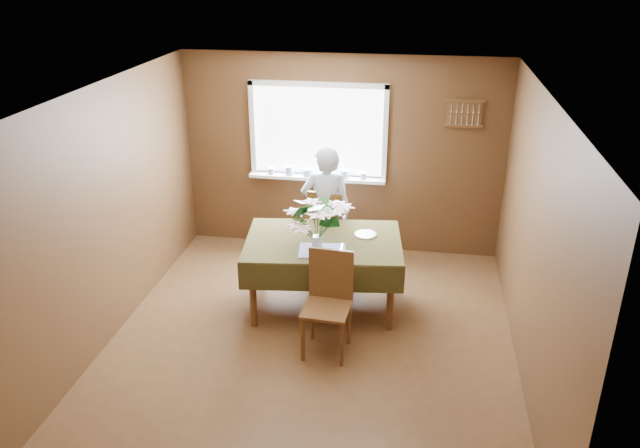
% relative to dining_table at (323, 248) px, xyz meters
% --- Properties ---
extents(floor, '(4.50, 4.50, 0.00)m').
position_rel_dining_table_xyz_m(floor, '(-0.01, -0.71, -0.70)').
color(floor, '#54361D').
rests_on(floor, ground).
extents(ceiling, '(4.50, 4.50, 0.00)m').
position_rel_dining_table_xyz_m(ceiling, '(-0.01, -0.71, 1.80)').
color(ceiling, white).
rests_on(ceiling, wall_back).
extents(wall_back, '(4.00, 0.00, 4.00)m').
position_rel_dining_table_xyz_m(wall_back, '(-0.01, 1.54, 0.55)').
color(wall_back, brown).
rests_on(wall_back, floor).
extents(wall_front, '(4.00, 0.00, 4.00)m').
position_rel_dining_table_xyz_m(wall_front, '(-0.01, -2.96, 0.55)').
color(wall_front, brown).
rests_on(wall_front, floor).
extents(wall_left, '(0.00, 4.50, 4.50)m').
position_rel_dining_table_xyz_m(wall_left, '(-2.01, -0.71, 0.55)').
color(wall_left, brown).
rests_on(wall_left, floor).
extents(wall_right, '(0.00, 4.50, 4.50)m').
position_rel_dining_table_xyz_m(wall_right, '(1.99, -0.71, 0.55)').
color(wall_right, brown).
rests_on(wall_right, floor).
extents(window_assembly, '(1.72, 0.20, 1.22)m').
position_rel_dining_table_xyz_m(window_assembly, '(-0.31, 1.49, 0.65)').
color(window_assembly, white).
rests_on(window_assembly, wall_back).
extents(spoon_rack, '(0.44, 0.05, 0.33)m').
position_rel_dining_table_xyz_m(spoon_rack, '(1.44, 1.51, 1.15)').
color(spoon_rack, brown).
rests_on(spoon_rack, wall_back).
extents(dining_table, '(1.76, 1.30, 0.80)m').
position_rel_dining_table_xyz_m(dining_table, '(0.00, 0.00, 0.00)').
color(dining_table, brown).
rests_on(dining_table, floor).
extents(chair_far, '(0.54, 0.54, 1.06)m').
position_rel_dining_table_xyz_m(chair_far, '(-0.09, 0.82, -0.13)').
color(chair_far, brown).
rests_on(chair_far, floor).
extents(chair_near, '(0.46, 0.46, 1.02)m').
position_rel_dining_table_xyz_m(chair_near, '(0.17, -0.76, -0.15)').
color(chair_near, brown).
rests_on(chair_near, floor).
extents(seated_woman, '(0.63, 0.45, 1.61)m').
position_rel_dining_table_xyz_m(seated_woman, '(-0.09, 0.75, 0.10)').
color(seated_woman, white).
rests_on(seated_woman, floor).
extents(flower_bouquet, '(0.56, 0.56, 0.48)m').
position_rel_dining_table_xyz_m(flower_bouquet, '(-0.03, -0.21, 0.41)').
color(flower_bouquet, white).
rests_on(flower_bouquet, dining_table).
extents(side_plate, '(0.25, 0.25, 0.01)m').
position_rel_dining_table_xyz_m(side_plate, '(0.43, 0.20, 0.10)').
color(side_plate, white).
rests_on(side_plate, dining_table).
extents(table_knife, '(0.03, 0.21, 0.00)m').
position_rel_dining_table_xyz_m(table_knife, '(0.22, -0.17, 0.11)').
color(table_knife, silver).
rests_on(table_knife, dining_table).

